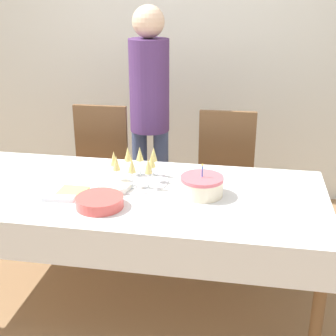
% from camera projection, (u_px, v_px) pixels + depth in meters
% --- Properties ---
extents(ground_plane, '(12.00, 12.00, 0.00)m').
position_uv_depth(ground_plane, '(136.00, 299.00, 2.84)').
color(ground_plane, '#93704C').
extents(wall_back, '(8.00, 0.05, 2.70)m').
position_uv_depth(wall_back, '(181.00, 40.00, 3.93)').
color(wall_back, silver).
rests_on(wall_back, ground_plane).
extents(dining_table, '(2.11, 0.94, 0.72)m').
position_uv_depth(dining_table, '(134.00, 207.00, 2.62)').
color(dining_table, white).
rests_on(dining_table, ground_plane).
extents(dining_chair_far_left, '(0.43, 0.43, 0.97)m').
position_uv_depth(dining_chair_far_left, '(98.00, 166.00, 3.45)').
color(dining_chair_far_left, brown).
rests_on(dining_chair_far_left, ground_plane).
extents(dining_chair_far_right, '(0.43, 0.43, 0.97)m').
position_uv_depth(dining_chair_far_right, '(225.00, 175.00, 3.30)').
color(dining_chair_far_right, brown).
rests_on(dining_chair_far_right, ground_plane).
extents(birthday_cake, '(0.23, 0.23, 0.18)m').
position_uv_depth(birthday_cake, '(202.00, 186.00, 2.51)').
color(birthday_cake, beige).
rests_on(birthday_cake, dining_table).
extents(champagne_tray, '(0.37, 0.37, 0.18)m').
position_uv_depth(champagne_tray, '(136.00, 168.00, 2.67)').
color(champagne_tray, silver).
rests_on(champagne_tray, dining_table).
extents(plate_stack_main, '(0.24, 0.24, 0.06)m').
position_uv_depth(plate_stack_main, '(100.00, 202.00, 2.38)').
color(plate_stack_main, '#CC4C47').
rests_on(plate_stack_main, dining_table).
extents(plate_stack_dessert, '(0.18, 0.18, 0.03)m').
position_uv_depth(plate_stack_dessert, '(114.00, 187.00, 2.59)').
color(plate_stack_dessert, silver).
rests_on(plate_stack_dessert, dining_table).
extents(cake_knife, '(0.28, 0.14, 0.00)m').
position_uv_depth(cake_knife, '(203.00, 209.00, 2.37)').
color(cake_knife, silver).
rests_on(cake_knife, dining_table).
extents(fork_pile, '(0.17, 0.07, 0.02)m').
position_uv_depth(fork_pile, '(59.00, 198.00, 2.46)').
color(fork_pile, silver).
rests_on(fork_pile, dining_table).
extents(napkin_pile, '(0.15, 0.15, 0.01)m').
position_uv_depth(napkin_pile, '(72.00, 192.00, 2.55)').
color(napkin_pile, '#E0D166').
rests_on(napkin_pile, dining_table).
extents(person_standing, '(0.28, 0.28, 1.67)m').
position_uv_depth(person_standing, '(150.00, 103.00, 3.30)').
color(person_standing, '#3F4C72').
rests_on(person_standing, ground_plane).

